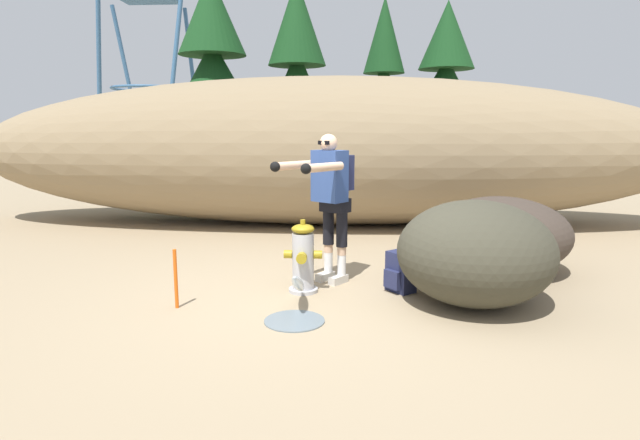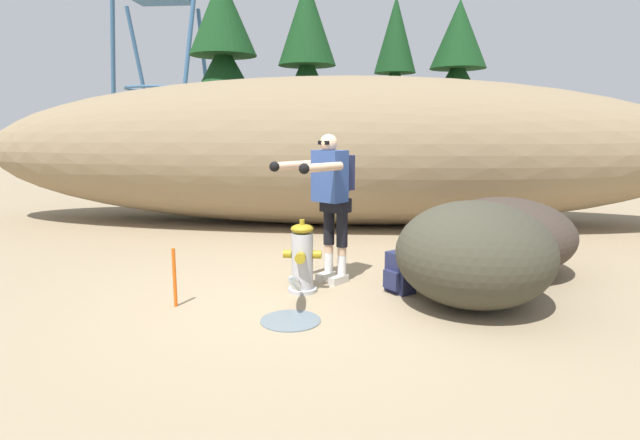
# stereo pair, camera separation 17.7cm
# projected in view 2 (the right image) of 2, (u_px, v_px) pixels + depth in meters

# --- Properties ---
(ground_plane) EXTENTS (56.00, 56.00, 0.04)m
(ground_plane) POSITION_uv_depth(u_px,v_px,m) (306.00, 299.00, 5.55)
(ground_plane) COLOR #998466
(dirt_embankment) EXTENTS (13.44, 3.20, 2.72)m
(dirt_embankment) POSITION_uv_depth(u_px,v_px,m) (333.00, 151.00, 9.68)
(dirt_embankment) COLOR #897556
(dirt_embankment) RESTS_ON ground_plane
(fire_hydrant) EXTENTS (0.42, 0.37, 0.80)m
(fire_hydrant) POSITION_uv_depth(u_px,v_px,m) (302.00, 259.00, 5.67)
(fire_hydrant) COLOR #B2B2B7
(fire_hydrant) RESTS_ON ground_plane
(hydrant_water_jet) EXTENTS (0.57, 1.04, 0.47)m
(hydrant_water_jet) POSITION_uv_depth(u_px,v_px,m) (294.00, 295.00, 5.06)
(hydrant_water_jet) COLOR silver
(hydrant_water_jet) RESTS_ON ground_plane
(utility_worker) EXTENTS (0.90, 1.01, 1.71)m
(utility_worker) POSITION_uv_depth(u_px,v_px,m) (330.00, 190.00, 5.88)
(utility_worker) COLOR beige
(utility_worker) RESTS_ON ground_plane
(spare_backpack) EXTENTS (0.36, 0.36, 0.47)m
(spare_backpack) POSITION_uv_depth(u_px,v_px,m) (400.00, 273.00, 5.68)
(spare_backpack) COLOR #23284C
(spare_backpack) RESTS_ON ground_plane
(boulder_large) EXTENTS (2.22, 2.19, 0.94)m
(boulder_large) POSITION_uv_depth(u_px,v_px,m) (503.00, 235.00, 6.44)
(boulder_large) COLOR #3C322A
(boulder_large) RESTS_ON ground_plane
(boulder_mid) EXTENTS (2.01, 2.02, 1.06)m
(boulder_mid) POSITION_uv_depth(u_px,v_px,m) (474.00, 254.00, 5.21)
(boulder_mid) COLOR #3B392C
(boulder_mid) RESTS_ON ground_plane
(pine_tree_far_left) EXTENTS (2.90, 2.90, 5.99)m
(pine_tree_far_left) POSITION_uv_depth(u_px,v_px,m) (224.00, 70.00, 14.65)
(pine_tree_far_left) COLOR #47331E
(pine_tree_far_left) RESTS_ON ground_plane
(pine_tree_left) EXTENTS (2.44, 2.44, 5.79)m
(pine_tree_left) POSITION_uv_depth(u_px,v_px,m) (307.00, 80.00, 14.35)
(pine_tree_left) COLOR #47331E
(pine_tree_left) RESTS_ON ground_plane
(pine_tree_center) EXTENTS (1.97, 1.97, 5.74)m
(pine_tree_center) POSITION_uv_depth(u_px,v_px,m) (394.00, 86.00, 16.07)
(pine_tree_center) COLOR #47331E
(pine_tree_center) RESTS_ON ground_plane
(pine_tree_right) EXTENTS (2.64, 2.64, 5.63)m
(pine_tree_right) POSITION_uv_depth(u_px,v_px,m) (457.00, 81.00, 15.99)
(pine_tree_right) COLOR #47331E
(pine_tree_right) RESTS_ON ground_plane
(survey_stake) EXTENTS (0.04, 0.04, 0.60)m
(survey_stake) POSITION_uv_depth(u_px,v_px,m) (175.00, 278.00, 5.20)
(survey_stake) COLOR #E55914
(survey_stake) RESTS_ON ground_plane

